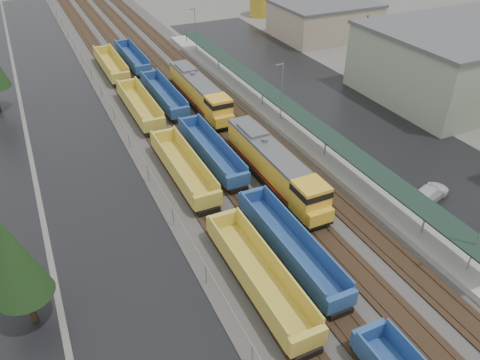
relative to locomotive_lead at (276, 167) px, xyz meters
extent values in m
cube|color=#302D2B|center=(-2.00, 22.19, -2.18)|extent=(20.00, 160.00, 0.08)
cube|color=black|center=(-8.00, 22.19, -2.07)|extent=(2.60, 160.00, 0.15)
cube|color=#473326|center=(-8.72, 22.19, -1.96)|extent=(0.08, 160.00, 0.07)
cube|color=#473326|center=(-7.28, 22.19, -1.96)|extent=(0.08, 160.00, 0.07)
cube|color=black|center=(-4.00, 22.19, -2.07)|extent=(2.60, 160.00, 0.15)
cube|color=#473326|center=(-4.72, 22.19, -1.96)|extent=(0.08, 160.00, 0.07)
cube|color=#473326|center=(-3.28, 22.19, -1.96)|extent=(0.08, 160.00, 0.07)
cube|color=black|center=(0.00, 22.19, -2.07)|extent=(2.60, 160.00, 0.15)
cube|color=#473326|center=(-0.72, 22.19, -1.96)|extent=(0.08, 160.00, 0.07)
cube|color=#473326|center=(0.72, 22.19, -1.96)|extent=(0.08, 160.00, 0.07)
cube|color=black|center=(4.00, 22.19, -2.07)|extent=(2.60, 160.00, 0.15)
cube|color=#473326|center=(3.28, 22.19, -1.96)|extent=(0.08, 160.00, 0.07)
cube|color=#473326|center=(4.72, 22.19, -1.96)|extent=(0.08, 160.00, 0.07)
cube|color=black|center=(-17.00, 22.19, -2.21)|extent=(10.00, 160.00, 0.02)
cube|color=black|center=(17.00, 12.19, -2.21)|extent=(16.00, 100.00, 0.02)
cube|color=#9E9B93|center=(7.50, 12.19, -1.87)|extent=(3.00, 80.00, 0.70)
cylinder|color=gray|center=(7.50, -12.81, -0.32)|extent=(0.16, 0.16, 2.40)
cylinder|color=gray|center=(7.50, 2.19, -0.32)|extent=(0.16, 0.16, 2.40)
cylinder|color=gray|center=(7.50, 17.19, -0.32)|extent=(0.16, 0.16, 2.40)
cylinder|color=gray|center=(7.50, 32.19, -0.32)|extent=(0.16, 0.16, 2.40)
cylinder|color=gray|center=(7.50, 47.19, -0.32)|extent=(0.16, 0.16, 2.40)
cube|color=black|center=(7.50, 12.19, 0.98)|extent=(2.60, 65.00, 0.15)
cylinder|color=gray|center=(7.50, -17.81, 1.78)|extent=(0.12, 0.12, 8.00)
cylinder|color=gray|center=(7.50, 12.19, 1.78)|extent=(0.12, 0.12, 8.00)
cube|color=gray|center=(7.00, 12.19, 5.68)|extent=(1.00, 0.15, 0.12)
cylinder|color=gray|center=(7.50, 42.19, 1.78)|extent=(0.12, 0.12, 8.00)
cube|color=gray|center=(7.00, 42.19, 5.68)|extent=(1.00, 0.15, 0.12)
cylinder|color=gray|center=(-11.50, -17.81, -1.22)|extent=(0.08, 0.08, 2.00)
cylinder|color=gray|center=(-11.50, -9.81, -1.22)|extent=(0.08, 0.08, 2.00)
cylinder|color=gray|center=(-11.50, -1.81, -1.22)|extent=(0.08, 0.08, 2.00)
cylinder|color=gray|center=(-11.50, 6.19, -1.22)|extent=(0.08, 0.08, 2.00)
cylinder|color=gray|center=(-11.50, 14.19, -1.22)|extent=(0.08, 0.08, 2.00)
cylinder|color=gray|center=(-11.50, 22.19, -1.22)|extent=(0.08, 0.08, 2.00)
cylinder|color=gray|center=(-11.50, 30.19, -1.22)|extent=(0.08, 0.08, 2.00)
cylinder|color=gray|center=(-11.50, 38.19, -1.22)|extent=(0.08, 0.08, 2.00)
cylinder|color=gray|center=(-11.50, 46.19, -1.22)|extent=(0.08, 0.08, 2.00)
cylinder|color=gray|center=(-11.50, 54.19, -1.22)|extent=(0.08, 0.08, 2.00)
cylinder|color=gray|center=(-11.50, 62.19, -1.22)|extent=(0.08, 0.08, 2.00)
cylinder|color=gray|center=(-11.50, 70.19, -1.22)|extent=(0.08, 0.08, 2.00)
cylinder|color=gray|center=(-11.50, 78.19, -1.22)|extent=(0.08, 0.08, 2.00)
cylinder|color=gray|center=(-11.50, 86.19, -1.22)|extent=(0.08, 0.08, 2.00)
cube|color=gray|center=(-11.50, 22.19, -0.22)|extent=(0.05, 160.00, 0.05)
cube|color=gray|center=(38.00, 10.19, 2.28)|extent=(30.00, 20.00, 9.00)
cube|color=tan|center=(34.00, 42.19, 0.78)|extent=(18.00, 14.00, 6.00)
cube|color=#59595B|center=(34.00, 42.19, 4.03)|extent=(18.36, 14.28, 0.50)
cylinder|color=#332316|center=(-24.00, -7.81, -0.87)|extent=(0.50, 0.50, 2.70)
cone|color=black|center=(-24.00, -7.81, 3.63)|extent=(3.96, 3.96, 6.30)
cylinder|color=#332316|center=(26.00, 20.19, -0.72)|extent=(0.50, 0.50, 3.00)
cone|color=black|center=(26.00, 20.19, 4.28)|extent=(4.40, 4.40, 7.00)
cube|color=black|center=(0.00, 0.64, -1.42)|extent=(2.72, 18.10, 0.36)
cube|color=gold|center=(0.00, 1.55, 0.11)|extent=(2.53, 14.48, 2.72)
cube|color=gold|center=(0.00, -6.42, 0.30)|extent=(2.72, 2.90, 3.08)
cube|color=black|center=(0.00, -6.42, 1.20)|extent=(2.76, 2.94, 0.63)
cube|color=gold|center=(0.00, -8.05, -0.61)|extent=(2.53, 0.91, 1.27)
cube|color=#59595B|center=(0.00, 1.55, 1.56)|extent=(2.58, 14.48, 0.32)
cube|color=maroon|center=(-1.29, 1.55, -0.97)|extent=(0.04, 14.48, 0.32)
cube|color=maroon|center=(1.29, 1.55, -0.97)|extent=(0.04, 14.48, 0.32)
cube|color=black|center=(0.00, 0.64, -1.79)|extent=(1.99, 5.43, 0.54)
cube|color=black|center=(0.00, -5.69, -1.70)|extent=(2.17, 3.62, 0.45)
cube|color=black|center=(0.00, 6.98, -1.70)|extent=(2.17, 3.62, 0.45)
cylinder|color=#59595B|center=(0.00, 2.45, 1.83)|extent=(0.63, 0.63, 0.45)
cube|color=#59595B|center=(0.00, 5.17, 1.79)|extent=(2.17, 3.62, 0.45)
cube|color=black|center=(0.00, 21.64, -1.42)|extent=(2.72, 18.10, 0.36)
cube|color=gold|center=(0.00, 22.55, 0.11)|extent=(2.53, 14.48, 2.72)
cube|color=gold|center=(0.00, 14.58, 0.30)|extent=(2.72, 2.90, 3.08)
cube|color=black|center=(0.00, 14.58, 1.20)|extent=(2.76, 2.94, 0.63)
cube|color=gold|center=(0.00, 12.95, -0.61)|extent=(2.53, 0.91, 1.27)
cube|color=#59595B|center=(0.00, 22.55, 1.56)|extent=(2.58, 14.48, 0.32)
cube|color=maroon|center=(-1.29, 22.55, -0.97)|extent=(0.04, 14.48, 0.32)
cube|color=maroon|center=(1.29, 22.55, -0.97)|extent=(0.04, 14.48, 0.32)
cube|color=black|center=(0.00, 21.64, -1.79)|extent=(1.99, 5.43, 0.54)
cube|color=black|center=(0.00, 15.31, -1.70)|extent=(2.17, 3.62, 0.45)
cube|color=black|center=(0.00, 27.98, -1.70)|extent=(2.17, 3.62, 0.45)
cylinder|color=#59595B|center=(0.00, 23.45, 1.83)|extent=(0.63, 0.63, 0.45)
cube|color=#59595B|center=(0.00, 26.17, 1.79)|extent=(2.17, 3.62, 0.45)
cube|color=gold|center=(-8.00, -11.87, -1.33)|extent=(2.78, 13.43, 0.27)
cube|color=gold|center=(-9.34, -11.87, -0.37)|extent=(0.16, 13.43, 1.93)
cube|color=gold|center=(-6.66, -11.87, -0.37)|extent=(0.16, 13.43, 1.93)
cube|color=gold|center=(-8.00, -18.80, -0.58)|extent=(2.78, 0.54, 1.50)
cube|color=gold|center=(-8.00, -4.94, -0.58)|extent=(2.78, 0.54, 1.50)
cube|color=black|center=(-8.00, -18.05, -1.65)|extent=(2.14, 2.36, 0.54)
cube|color=black|center=(-8.00, -5.69, -1.65)|extent=(2.14, 2.36, 0.54)
cube|color=gold|center=(-8.00, 5.31, -1.33)|extent=(2.78, 13.43, 0.27)
cube|color=gold|center=(-9.34, 5.31, -0.37)|extent=(0.16, 13.43, 1.93)
cube|color=gold|center=(-6.66, 5.31, -0.37)|extent=(0.16, 13.43, 1.93)
cube|color=gold|center=(-8.00, -1.62, -0.58)|extent=(2.78, 0.54, 1.50)
cube|color=gold|center=(-8.00, 12.24, -0.58)|extent=(2.78, 0.54, 1.50)
cube|color=black|center=(-8.00, -0.87, -1.65)|extent=(2.14, 2.36, 0.54)
cube|color=black|center=(-8.00, 11.49, -1.65)|extent=(2.14, 2.36, 0.54)
cube|color=gold|center=(-8.00, 22.49, -1.33)|extent=(2.78, 13.43, 0.27)
cube|color=gold|center=(-9.34, 22.49, -0.37)|extent=(0.16, 13.43, 1.93)
cube|color=gold|center=(-6.66, 22.49, -0.37)|extent=(0.16, 13.43, 1.93)
cube|color=gold|center=(-8.00, 15.56, -0.58)|extent=(2.78, 0.54, 1.50)
cube|color=gold|center=(-8.00, 29.42, -0.58)|extent=(2.78, 0.54, 1.50)
cube|color=black|center=(-8.00, 16.31, -1.65)|extent=(2.14, 2.36, 0.54)
cube|color=black|center=(-8.00, 28.67, -1.65)|extent=(2.14, 2.36, 0.54)
cube|color=gold|center=(-8.00, 39.67, -1.33)|extent=(2.78, 13.43, 0.27)
cube|color=gold|center=(-9.34, 39.67, -0.37)|extent=(0.16, 13.43, 1.93)
cube|color=gold|center=(-6.66, 39.67, -0.37)|extent=(0.16, 13.43, 1.93)
cube|color=gold|center=(-8.00, 32.74, -0.58)|extent=(2.78, 0.54, 1.50)
cube|color=gold|center=(-8.00, 46.60, -0.58)|extent=(2.78, 0.54, 1.50)
cube|color=black|center=(-8.00, 33.49, -1.65)|extent=(2.14, 2.36, 0.54)
cube|color=black|center=(-8.00, 45.85, -1.65)|extent=(2.14, 2.36, 0.54)
cube|color=navy|center=(-4.00, -19.93, -0.70)|extent=(2.55, 0.49, 1.37)
cube|color=black|center=(-4.00, -20.62, -1.68)|extent=(1.96, 2.15, 0.49)
cube|color=navy|center=(-4.00, -9.77, -1.38)|extent=(2.55, 13.86, 0.24)
cube|color=navy|center=(-5.22, -9.77, -0.50)|extent=(0.15, 13.86, 1.76)
cube|color=navy|center=(-2.78, -9.77, -0.50)|extent=(0.15, 13.86, 1.76)
cube|color=navy|center=(-4.00, -16.90, -0.70)|extent=(2.55, 0.49, 1.37)
cube|color=navy|center=(-4.00, -2.65, -0.70)|extent=(2.55, 0.49, 1.37)
cube|color=black|center=(-4.00, -16.21, -1.68)|extent=(1.96, 2.15, 0.49)
cube|color=black|center=(-4.00, -3.33, -1.68)|extent=(1.96, 2.15, 0.49)
cube|color=navy|center=(-4.00, 7.51, -1.38)|extent=(2.55, 13.86, 0.24)
cube|color=navy|center=(-5.22, 7.51, -0.50)|extent=(0.15, 13.86, 1.76)
cube|color=navy|center=(-2.78, 7.51, -0.50)|extent=(0.15, 13.86, 1.76)
cube|color=navy|center=(-4.00, 0.39, -0.70)|extent=(2.55, 0.49, 1.37)
cube|color=navy|center=(-4.00, 14.63, -0.70)|extent=(2.55, 0.49, 1.37)
cube|color=black|center=(-4.00, 1.07, -1.68)|extent=(1.96, 2.15, 0.49)
cube|color=black|center=(-4.00, 13.95, -1.68)|extent=(1.96, 2.15, 0.49)
cube|color=navy|center=(-4.00, 24.79, -1.38)|extent=(2.55, 13.86, 0.24)
cube|color=navy|center=(-5.22, 24.79, -0.50)|extent=(0.15, 13.86, 1.76)
cube|color=navy|center=(-2.78, 24.79, -0.50)|extent=(0.15, 13.86, 1.76)
cube|color=navy|center=(-4.00, 17.67, -0.70)|extent=(2.55, 0.49, 1.37)
cube|color=navy|center=(-4.00, 31.92, -0.70)|extent=(2.55, 0.49, 1.37)
cube|color=black|center=(-4.00, 18.36, -1.68)|extent=(1.96, 2.15, 0.49)
cube|color=black|center=(-4.00, 31.23, -1.68)|extent=(1.96, 2.15, 0.49)
cube|color=navy|center=(-4.00, 42.08, -1.38)|extent=(2.55, 13.86, 0.24)
cube|color=navy|center=(-5.22, 42.08, -0.50)|extent=(0.15, 13.86, 1.76)
cube|color=navy|center=(-2.78, 42.08, -0.50)|extent=(0.15, 13.86, 1.76)
cube|color=navy|center=(-4.00, 34.95, -0.70)|extent=(2.55, 0.49, 1.37)
cube|color=navy|center=(-4.00, 49.20, -0.70)|extent=(2.55, 0.49, 1.37)
cube|color=black|center=(-4.00, 35.64, -1.68)|extent=(1.96, 2.15, 0.49)
cube|color=black|center=(-4.00, 48.51, -1.68)|extent=(1.96, 2.15, 0.49)
cylinder|color=gold|center=(30.76, 61.53, 0.76)|extent=(5.97, 5.97, 5.97)
imported|color=silver|center=(12.47, -8.64, -1.46)|extent=(3.52, 5.62, 1.52)
camera|label=1|loc=(-20.28, -34.58, 24.74)|focal=35.00mm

